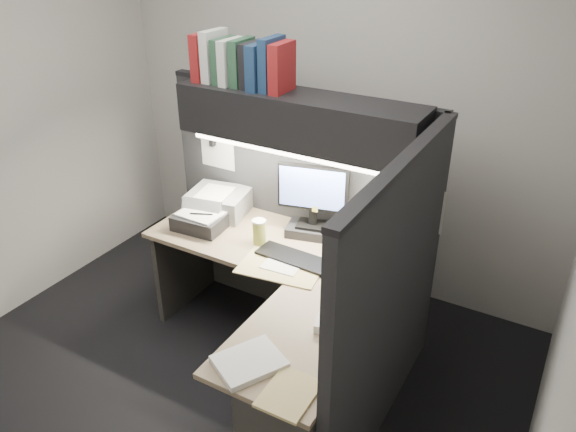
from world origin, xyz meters
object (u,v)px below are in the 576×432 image
object	(u,v)px
telephone	(395,248)
overhead_shelf	(298,119)
coffee_cup	(259,233)
keyboard	(295,258)
printer	(219,202)
desk	(278,347)
monitor	(313,208)
notebook_stack	(201,221)

from	to	relation	value
telephone	overhead_shelf	bearing A→B (deg)	-148.11
overhead_shelf	coffee_cup	world-z (taller)	overhead_shelf
keyboard	printer	bearing A→B (deg)	162.15
desk	coffee_cup	size ratio (longest dim) A/B	11.04
overhead_shelf	monitor	xyz separation A→B (m)	(0.11, 0.01, -0.58)
overhead_shelf	notebook_stack	xyz separation A→B (m)	(-0.58, -0.26, -0.72)
overhead_shelf	printer	size ratio (longest dim) A/B	3.94
monitor	printer	distance (m)	0.72
desk	keyboard	world-z (taller)	keyboard
keyboard	notebook_stack	world-z (taller)	notebook_stack
telephone	coffee_cup	distance (m)	0.85
overhead_shelf	keyboard	xyz separation A→B (m)	(0.16, -0.31, -0.76)
overhead_shelf	coffee_cup	bearing A→B (deg)	-118.20
printer	notebook_stack	size ratio (longest dim) A/B	1.21
telephone	monitor	bearing A→B (deg)	-148.42
keyboard	notebook_stack	xyz separation A→B (m)	(-0.74, 0.05, 0.04)
desk	coffee_cup	world-z (taller)	coffee_cup
telephone	notebook_stack	bearing A→B (deg)	-138.26
overhead_shelf	monitor	world-z (taller)	overhead_shelf
printer	notebook_stack	distance (m)	0.24
desk	keyboard	size ratio (longest dim) A/B	3.46
overhead_shelf	keyboard	world-z (taller)	overhead_shelf
monitor	notebook_stack	size ratio (longest dim) A/B	1.50
overhead_shelf	coffee_cup	distance (m)	0.75
notebook_stack	coffee_cup	bearing A→B (deg)	1.95
monitor	notebook_stack	distance (m)	0.76
keyboard	telephone	world-z (taller)	telephone
desk	overhead_shelf	world-z (taller)	overhead_shelf
overhead_shelf	telephone	world-z (taller)	overhead_shelf
monitor	telephone	world-z (taller)	monitor
telephone	coffee_cup	world-z (taller)	coffee_cup
desk	notebook_stack	world-z (taller)	notebook_stack
desk	notebook_stack	distance (m)	1.06
keyboard	monitor	bearing A→B (deg)	101.99
overhead_shelf	notebook_stack	size ratio (longest dim) A/B	4.75
notebook_stack	telephone	bearing A→B (deg)	14.35
coffee_cup	notebook_stack	xyz separation A→B (m)	(-0.45, -0.02, -0.03)
desk	overhead_shelf	distance (m)	1.33
printer	coffee_cup	bearing A→B (deg)	-35.82
desk	coffee_cup	bearing A→B (deg)	130.86
overhead_shelf	keyboard	size ratio (longest dim) A/B	3.16
printer	desk	bearing A→B (deg)	-49.41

